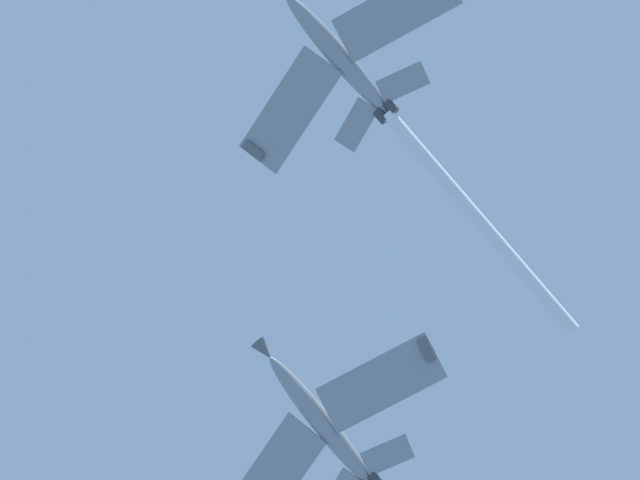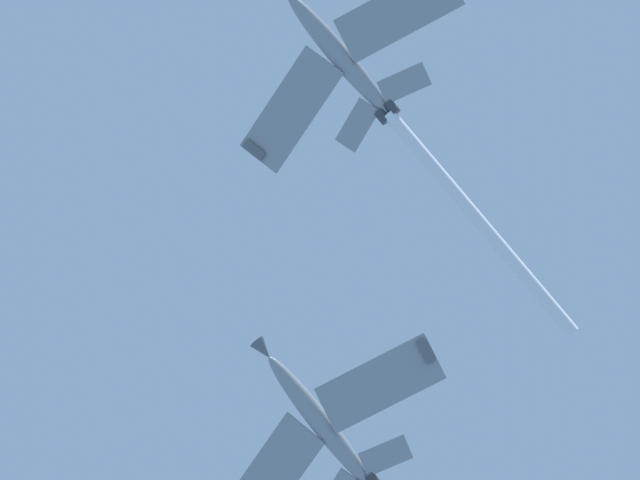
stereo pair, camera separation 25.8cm
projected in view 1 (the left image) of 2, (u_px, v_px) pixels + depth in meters
name	position (u px, v px, depth m)	size (l,w,h in m)	color
jet_second	(378.00, 102.00, 103.85)	(31.40, 20.15, 15.00)	gray
jet_third	(355.00, 463.00, 103.16)	(32.36, 20.14, 15.64)	gray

